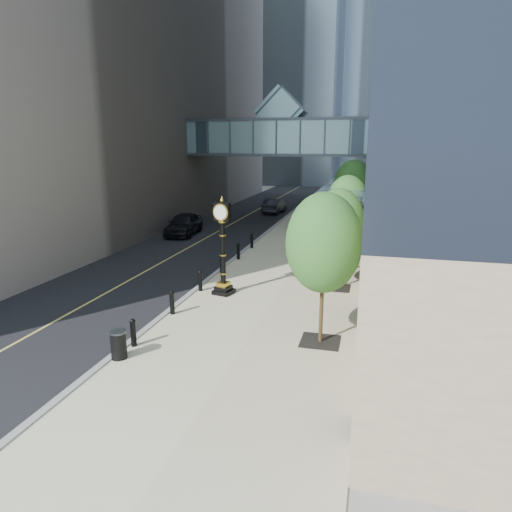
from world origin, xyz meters
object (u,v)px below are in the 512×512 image
at_px(trash_bin, 119,345).
at_px(pedestrian, 314,248).
at_px(car_far, 274,206).
at_px(car_near, 184,224).
at_px(street_clock, 223,254).

distance_m(trash_bin, pedestrian, 15.14).
height_order(trash_bin, car_far, car_far).
bearing_deg(car_far, car_near, 74.11).
bearing_deg(car_far, pedestrian, 111.55).
bearing_deg(car_near, trash_bin, -77.89).
relative_size(trash_bin, car_far, 0.20).
height_order(street_clock, car_near, street_clock).
bearing_deg(car_far, street_clock, 99.64).
bearing_deg(pedestrian, car_near, -21.28).
bearing_deg(car_far, trash_bin, 96.06).
bearing_deg(car_near, street_clock, -65.18).
bearing_deg(street_clock, car_near, 132.89).
xyz_separation_m(street_clock, car_far, (-3.24, 26.27, -1.25)).
bearing_deg(street_clock, trash_bin, -86.87).
xyz_separation_m(street_clock, pedestrian, (3.30, 7.20, -1.12)).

